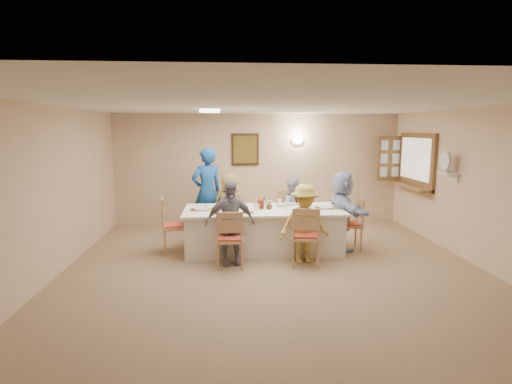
{
  "coord_description": "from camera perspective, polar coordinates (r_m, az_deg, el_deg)",
  "views": [
    {
      "loc": [
        -0.71,
        -5.6,
        2.17
      ],
      "look_at": [
        -0.2,
        1.4,
        1.05
      ],
      "focal_mm": 28.0,
      "sensor_mm": 36.0,
      "label": 1
    }
  ],
  "objects": [
    {
      "name": "ground",
      "position": [
        6.05,
        2.91,
        -11.97
      ],
      "size": [
        7.0,
        7.0,
        0.0
      ],
      "primitive_type": "plane",
      "color": "#A38269"
    },
    {
      "name": "room_walls",
      "position": [
        5.68,
        3.03,
        2.43
      ],
      "size": [
        7.0,
        7.0,
        7.0
      ],
      "color": "#D4B58B",
      "rests_on": "ground"
    },
    {
      "name": "wall_picture",
      "position": [
        9.08,
        -1.58,
        6.1
      ],
      "size": [
        0.62,
        0.05,
        0.72
      ],
      "color": "black",
      "rests_on": "room_walls"
    },
    {
      "name": "wall_sconce",
      "position": [
        9.19,
        5.99,
        7.33
      ],
      "size": [
        0.26,
        0.09,
        0.18
      ],
      "primitive_type": "ellipsoid",
      "color": "white",
      "rests_on": "room_walls"
    },
    {
      "name": "ceiling_light",
      "position": [
        7.11,
        -6.63,
        11.42
      ],
      "size": [
        0.36,
        0.36,
        0.05
      ],
      "primitive_type": "cylinder",
      "color": "white",
      "rests_on": "room_walls"
    },
    {
      "name": "serving_hatch",
      "position": [
        8.93,
        21.94,
        4.11
      ],
      "size": [
        0.06,
        1.5,
        1.15
      ],
      "primitive_type": "cube",
      "color": "brown",
      "rests_on": "room_walls"
    },
    {
      "name": "hatch_sill",
      "position": [
        8.94,
        21.05,
        0.77
      ],
      "size": [
        0.3,
        1.5,
        0.05
      ],
      "primitive_type": "cube",
      "color": "brown",
      "rests_on": "room_walls"
    },
    {
      "name": "shutter_door",
      "position": [
        9.52,
        18.53,
        4.56
      ],
      "size": [
        0.55,
        0.04,
        1.0
      ],
      "primitive_type": "cube",
      "color": "brown",
      "rests_on": "room_walls"
    },
    {
      "name": "fan_shelf",
      "position": [
        7.72,
        25.73,
        2.44
      ],
      "size": [
        0.22,
        0.36,
        0.03
      ],
      "primitive_type": "cube",
      "color": "white",
      "rests_on": "room_walls"
    },
    {
      "name": "desk_fan",
      "position": [
        7.69,
        25.61,
        3.55
      ],
      "size": [
        0.3,
        0.3,
        0.28
      ],
      "primitive_type": null,
      "color": "#A5A5A8",
      "rests_on": "fan_shelf"
    },
    {
      "name": "dining_table",
      "position": [
        7.16,
        1.08,
        -5.42
      ],
      "size": [
        2.8,
        1.18,
        0.76
      ],
      "primitive_type": "cube",
      "color": "white",
      "rests_on": "ground"
    },
    {
      "name": "chair_back_left",
      "position": [
        7.88,
        -3.8,
        -3.33
      ],
      "size": [
        0.48,
        0.48,
        0.96
      ],
      "primitive_type": null,
      "rotation": [
        0.0,
        0.0,
        0.04
      ],
      "color": "tan",
      "rests_on": "ground"
    },
    {
      "name": "chair_back_right",
      "position": [
        7.98,
        4.86,
        -3.24
      ],
      "size": [
        0.53,
        0.53,
        0.95
      ],
      "primitive_type": null,
      "rotation": [
        0.0,
        0.0,
        0.19
      ],
      "color": "tan",
      "rests_on": "ground"
    },
    {
      "name": "chair_front_left",
      "position": [
        6.33,
        -3.71,
        -6.57
      ],
      "size": [
        0.46,
        0.46,
        0.93
      ],
      "primitive_type": null,
      "rotation": [
        0.0,
        0.0,
        3.1
      ],
      "color": "tan",
      "rests_on": "ground"
    },
    {
      "name": "chair_front_right",
      "position": [
        6.45,
        7.08,
        -6.16
      ],
      "size": [
        0.54,
        0.54,
        0.97
      ],
      "primitive_type": null,
      "rotation": [
        0.0,
        0.0,
        2.96
      ],
      "color": "tan",
      "rests_on": "ground"
    },
    {
      "name": "chair_left_end",
      "position": [
        7.16,
        -11.41,
        -4.65
      ],
      "size": [
        0.55,
        0.55,
        0.99
      ],
      "primitive_type": null,
      "rotation": [
        0.0,
        0.0,
        1.74
      ],
      "color": "tan",
      "rests_on": "ground"
    },
    {
      "name": "chair_right_end",
      "position": [
        7.43,
        13.1,
        -4.41
      ],
      "size": [
        0.47,
        0.47,
        0.94
      ],
      "primitive_type": null,
      "rotation": [
        0.0,
        0.0,
        -1.62
      ],
      "color": "tan",
      "rests_on": "ground"
    },
    {
      "name": "diner_back_left",
      "position": [
        7.73,
        -3.81,
        -2.19
      ],
      "size": [
        0.76,
        0.59,
        1.33
      ],
      "primitive_type": "imported",
      "rotation": [
        0.0,
        0.0,
        3.01
      ],
      "color": "brown",
      "rests_on": "ground"
    },
    {
      "name": "diner_back_right",
      "position": [
        7.84,
        5.01,
        -2.44
      ],
      "size": [
        0.63,
        0.5,
        1.22
      ],
      "primitive_type": "imported",
      "rotation": [
        0.0,
        0.0,
        3.11
      ],
      "color": "#999FBB",
      "rests_on": "ground"
    },
    {
      "name": "diner_front_left",
      "position": [
        6.4,
        -3.74,
        -4.38
      ],
      "size": [
        0.92,
        0.61,
        1.37
      ],
      "primitive_type": "imported",
      "rotation": [
        0.0,
        0.0,
        0.17
      ],
      "color": "gray",
      "rests_on": "ground"
    },
    {
      "name": "diner_front_right",
      "position": [
        6.52,
        6.9,
        -4.53
      ],
      "size": [
        1.02,
        0.8,
        1.29
      ],
      "primitive_type": "imported",
      "rotation": [
        0.0,
        0.0,
        0.2
      ],
      "color": "gold",
      "rests_on": "ground"
    },
    {
      "name": "diner_right_end",
      "position": [
        7.35,
        12.2,
        -2.61
      ],
      "size": [
        1.43,
        0.79,
        1.42
      ],
      "primitive_type": "imported",
      "rotation": [
        0.0,
        0.0,
        1.71
      ],
      "color": "#A5B7DF",
      "rests_on": "ground"
    },
    {
      "name": "caregiver",
      "position": [
        8.16,
        -7.01,
        0.03
      ],
      "size": [
        1.0,
        0.96,
        1.79
      ],
      "primitive_type": "imported",
      "rotation": [
        0.0,
        0.0,
        3.61
      ],
      "color": "#184C91",
      "rests_on": "ground"
    },
    {
      "name": "placemat_fl",
      "position": [
        6.63,
        -3.76,
        -3.2
      ],
      "size": [
        0.33,
        0.25,
        0.01
      ],
      "primitive_type": "cube",
      "color": "#472B19",
      "rests_on": "dining_table"
    },
    {
      "name": "plate_fl",
      "position": [
        6.63,
        -3.76,
        -3.12
      ],
      "size": [
        0.24,
        0.24,
        0.01
      ],
      "primitive_type": "cylinder",
      "color": "white",
      "rests_on": "dining_table"
    },
    {
      "name": "napkin_fl",
      "position": [
        6.58,
        -2.19,
        -3.22
      ],
      "size": [
        0.13,
        0.13,
        0.01
      ],
      "primitive_type": "cube",
      "color": "yellow",
      "rests_on": "dining_table"
    },
    {
      "name": "placemat_fr",
      "position": [
        6.74,
        6.5,
        -3.03
      ],
      "size": [
        0.33,
        0.24,
        0.01
      ],
      "primitive_type": "cube",
      "color": "#472B19",
      "rests_on": "dining_table"
    },
    {
      "name": "plate_fr",
      "position": [
        6.74,
        6.5,
        -2.95
      ],
      "size": [
        0.23,
        0.23,
        0.01
      ],
      "primitive_type": "cylinder",
      "color": "white",
      "rests_on": "dining_table"
    },
    {
      "name": "napkin_fr",
      "position": [
        6.73,
        8.09,
        -3.03
      ],
      "size": [
        0.14,
        0.14,
        0.01
      ],
      "primitive_type": "cube",
      "color": "yellow",
      "rests_on": "dining_table"
    },
    {
      "name": "placemat_bl",
      "position": [
        7.45,
        -3.81,
        -1.83
      ],
      "size": [
        0.37,
        0.27,
        0.01
      ],
      "primitive_type": "cube",
      "color": "#472B19",
      "rests_on": "dining_table"
    },
    {
      "name": "plate_bl",
      "position": [
        7.45,
        -3.81,
        -1.76
      ],
      "size": [
        0.25,
        0.25,
        0.02
      ],
      "primitive_type": "cylinder",
      "color": "white",
      "rests_on": "dining_table"
    },
    {
      "name": "napkin_bl",
      "position": [
        7.41,
        -2.41,
        -1.84
      ],
      "size": [
        0.14,
        0.14,
        0.01
      ],
      "primitive_type": "cube",
      "color": "yellow",
      "rests_on": "dining_table"
    },
    {
      "name": "placemat_br",
      "position": [
        7.56,
        5.34,
        -1.71
      ],
      "size": [
        0.38,
        0.28,
        0.01
      ],
      "primitive_type": "cube",
      "color": "#472B19",
      "rests_on": "dining_table"
    },
    {
      "name": "plate_br",
      "position": [
        7.55,
        5.34,
        -1.63
      ],
      "size": [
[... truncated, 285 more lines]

